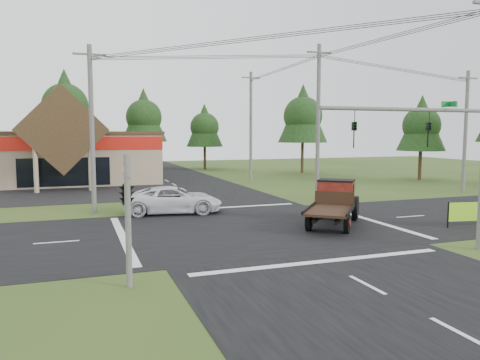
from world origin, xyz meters
name	(u,v)px	position (x,y,z in m)	size (l,w,h in m)	color
ground	(257,228)	(0.00, 0.00, 0.00)	(120.00, 120.00, 0.00)	#2C4819
road_ns	(257,228)	(0.00, 0.00, 0.01)	(12.00, 120.00, 0.02)	black
road_ew	(257,228)	(0.00, 0.00, 0.01)	(120.00, 12.00, 0.02)	black
parking_apron	(12,195)	(-14.00, 19.00, 0.01)	(28.00, 14.00, 0.02)	black
cvs_building	(5,155)	(-15.70, 29.57, 2.78)	(30.40, 18.20, 9.19)	tan
traffic_signal_mast	(454,149)	(5.82, -7.50, 4.43)	(8.12, 0.24, 7.00)	#595651
traffic_signal_corner	(127,181)	(-7.50, -7.32, 3.52)	(0.53, 2.48, 4.40)	#595651
utility_pole_nw	(92,128)	(-8.00, 8.00, 5.39)	(2.00, 0.30, 10.50)	#595651
utility_pole_ne	(318,122)	(8.00, 8.00, 5.89)	(2.00, 0.30, 11.50)	#595651
utility_pole_far	(465,131)	(22.00, 8.00, 5.24)	(2.00, 0.30, 10.20)	#595651
utility_pole_n	(251,126)	(8.00, 22.00, 5.74)	(2.00, 0.30, 11.20)	#595651
tree_row_c	(65,104)	(-10.00, 41.00, 8.72)	(7.28, 7.28, 13.13)	#332316
tree_row_d	(144,116)	(0.00, 42.00, 7.38)	(6.16, 6.16, 11.11)	#332316
tree_row_e	(205,126)	(8.00, 40.00, 6.03)	(5.04, 5.04, 9.09)	#332316
tree_side_ne	(303,114)	(18.00, 30.00, 7.38)	(6.16, 6.16, 11.11)	#332316
tree_side_e_near	(422,124)	(26.00, 18.00, 6.03)	(5.04, 5.04, 9.09)	#332316
antique_flatbed_truck	(333,203)	(4.13, -0.81, 1.24)	(2.26, 5.93, 2.48)	#530B0D
white_pickup	(173,200)	(-3.29, 6.08, 0.85)	(2.82, 6.12, 1.70)	silver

